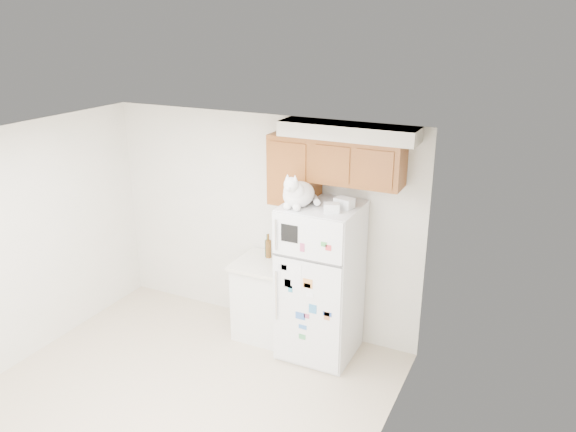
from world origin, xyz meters
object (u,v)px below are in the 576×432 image
Objects in this scene: base_counter at (266,298)px; bottle_amber at (268,246)px; cat at (297,193)px; bottle_green at (268,245)px; storage_box_front at (331,208)px; refrigerator at (320,282)px; storage_box_back at (344,203)px.

base_counter is 0.61m from bottle_amber.
bottle_green is (-0.53, 0.35, -0.78)m from cat.
bottle_amber is (-0.02, 0.11, 0.60)m from base_counter.
cat is 0.99m from bottle_amber.
base_counter is 1.56m from storage_box_front.
storage_box_back is at bearing 7.91° from refrigerator.
refrigerator is 0.79m from base_counter.
refrigerator is 9.44× the size of storage_box_back.
base_counter is at bearing -79.68° from bottle_amber.
storage_box_back is 0.19m from storage_box_front.
bottle_green is at bearing 139.18° from bottle_amber.
bottle_amber is (0.02, -0.02, 0.01)m from bottle_green.
cat is (0.49, -0.22, 1.38)m from base_counter.
storage_box_front reaches higher than refrigerator.
storage_box_back is (0.43, 0.18, -0.09)m from cat.
cat is at bearing -33.29° from bottle_amber.
storage_box_back is 1.20× the size of storage_box_front.
storage_box_front is 1.16m from bottle_amber.
storage_box_front is at bearing -96.54° from storage_box_back.
base_counter is at bearing 173.91° from refrigerator.
cat is at bearing -144.87° from storage_box_back.
refrigerator is 1.85× the size of base_counter.
cat reaches higher than bottle_amber.
base_counter is at bearing 155.47° from cat.
cat reaches higher than storage_box_front.
refrigerator is 0.92m from storage_box_front.
cat is 2.96× the size of storage_box_back.
cat is 1.97× the size of bottle_green.
bottle_green is at bearing 134.08° from storage_box_front.
bottle_amber is (-0.94, 0.15, -0.69)m from storage_box_back.
bottle_green is 0.96× the size of bottle_amber.
bottle_green reaches higher than base_counter.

